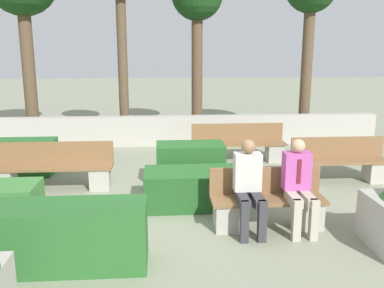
{
  "coord_description": "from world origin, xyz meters",
  "views": [
    {
      "loc": [
        -0.13,
        -6.8,
        2.56
      ],
      "look_at": [
        0.42,
        0.5,
        0.9
      ],
      "focal_mm": 40.0,
      "sensor_mm": 36.0,
      "label": 1
    }
  ],
  "objects_px": {
    "bench_front": "(267,206)",
    "bench_back": "(53,171)",
    "bench_right_side": "(239,147)",
    "person_seated_man": "(299,182)",
    "bench_left_side": "(340,165)",
    "tree_center_right": "(197,3)",
    "person_seated_woman": "(249,183)"
  },
  "relations": [
    {
      "from": "bench_front",
      "to": "bench_back",
      "type": "xyz_separation_m",
      "value": [
        -3.52,
        1.99,
        0.02
      ]
    },
    {
      "from": "bench_back",
      "to": "bench_right_side",
      "type": "bearing_deg",
      "value": 15.43
    },
    {
      "from": "bench_front",
      "to": "person_seated_man",
      "type": "bearing_deg",
      "value": -19.21
    },
    {
      "from": "bench_left_side",
      "to": "bench_back",
      "type": "height_order",
      "value": "same"
    },
    {
      "from": "bench_back",
      "to": "tree_center_right",
      "type": "distance_m",
      "value": 6.81
    },
    {
      "from": "bench_right_side",
      "to": "person_seated_woman",
      "type": "distance_m",
      "value": 3.87
    },
    {
      "from": "bench_front",
      "to": "bench_left_side",
      "type": "height_order",
      "value": "same"
    },
    {
      "from": "bench_front",
      "to": "person_seated_man",
      "type": "relative_size",
      "value": 1.26
    },
    {
      "from": "bench_back",
      "to": "bench_front",
      "type": "bearing_deg",
      "value": -38.12
    },
    {
      "from": "bench_left_side",
      "to": "person_seated_woman",
      "type": "height_order",
      "value": "person_seated_woman"
    },
    {
      "from": "tree_center_right",
      "to": "bench_right_side",
      "type": "bearing_deg",
      "value": -78.46
    },
    {
      "from": "bench_back",
      "to": "person_seated_man",
      "type": "relative_size",
      "value": 1.68
    },
    {
      "from": "bench_left_side",
      "to": "bench_back",
      "type": "xyz_separation_m",
      "value": [
        -5.46,
        -0.03,
        0.01
      ]
    },
    {
      "from": "bench_left_side",
      "to": "tree_center_right",
      "type": "height_order",
      "value": "tree_center_right"
    },
    {
      "from": "bench_right_side",
      "to": "person_seated_man",
      "type": "xyz_separation_m",
      "value": [
        0.15,
        -3.81,
        0.38
      ]
    },
    {
      "from": "person_seated_woman",
      "to": "tree_center_right",
      "type": "height_order",
      "value": "tree_center_right"
    },
    {
      "from": "bench_left_side",
      "to": "tree_center_right",
      "type": "relative_size",
      "value": 0.39
    },
    {
      "from": "bench_right_side",
      "to": "tree_center_right",
      "type": "bearing_deg",
      "value": 102.38
    },
    {
      "from": "bench_left_side",
      "to": "person_seated_man",
      "type": "relative_size",
      "value": 1.42
    },
    {
      "from": "person_seated_man",
      "to": "bench_left_side",
      "type": "bearing_deg",
      "value": 54.46
    },
    {
      "from": "bench_front",
      "to": "tree_center_right",
      "type": "bearing_deg",
      "value": 93.5
    },
    {
      "from": "person_seated_man",
      "to": "tree_center_right",
      "type": "relative_size",
      "value": 0.27
    },
    {
      "from": "bench_front",
      "to": "person_seated_woman",
      "type": "relative_size",
      "value": 1.26
    },
    {
      "from": "person_seated_man",
      "to": "tree_center_right",
      "type": "distance_m",
      "value": 7.79
    },
    {
      "from": "bench_right_side",
      "to": "person_seated_woman",
      "type": "xyz_separation_m",
      "value": [
        -0.56,
        -3.81,
        0.38
      ]
    },
    {
      "from": "bench_back",
      "to": "tree_center_right",
      "type": "height_order",
      "value": "tree_center_right"
    },
    {
      "from": "person_seated_woman",
      "to": "person_seated_man",
      "type": "bearing_deg",
      "value": -0.06
    },
    {
      "from": "bench_right_side",
      "to": "person_seated_man",
      "type": "distance_m",
      "value": 3.83
    },
    {
      "from": "bench_right_side",
      "to": "person_seated_woman",
      "type": "height_order",
      "value": "person_seated_woman"
    },
    {
      "from": "person_seated_man",
      "to": "person_seated_woman",
      "type": "relative_size",
      "value": 1.0
    },
    {
      "from": "person_seated_woman",
      "to": "bench_left_side",
      "type": "bearing_deg",
      "value": 43.79
    },
    {
      "from": "bench_back",
      "to": "person_seated_man",
      "type": "bearing_deg",
      "value": -37.15
    }
  ]
}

